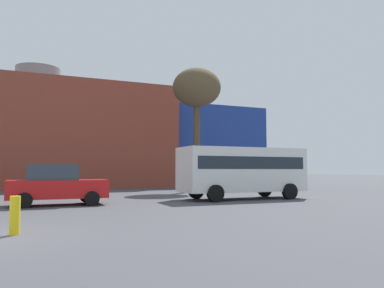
{
  "coord_description": "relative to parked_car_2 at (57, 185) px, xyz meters",
  "views": [
    {
      "loc": [
        1.39,
        -9.83,
        1.54
      ],
      "look_at": [
        9.24,
        8.57,
        2.94
      ],
      "focal_mm": 35.22,
      "sensor_mm": 36.0,
      "label": 1
    }
  ],
  "objects": [
    {
      "name": "bare_tree_0",
      "position": [
        10.27,
        7.92,
        6.71
      ],
      "size": [
        3.64,
        3.64,
        9.22
      ],
      "color": "brown",
      "rests_on": "ground_plane"
    },
    {
      "name": "parked_car_2",
      "position": [
        0.0,
        0.0,
        0.0
      ],
      "size": [
        4.16,
        2.04,
        1.8
      ],
      "color": "red",
      "rests_on": "ground_plane"
    },
    {
      "name": "bollard_yellow_1",
      "position": [
        -1.38,
        -7.67,
        -0.44
      ],
      "size": [
        0.24,
        0.24,
        0.92
      ],
      "primitive_type": "cylinder",
      "color": "yellow",
      "rests_on": "ground_plane"
    },
    {
      "name": "white_bus",
      "position": [
        9.39,
        -0.11,
        0.72
      ],
      "size": [
        6.8,
        2.62,
        2.72
      ],
      "color": "white",
      "rests_on": "ground_plane"
    },
    {
      "name": "building_backdrop",
      "position": [
        -0.7,
        20.05,
        3.45
      ],
      "size": [
        42.98,
        12.9,
        11.12
      ],
      "color": "brown",
      "rests_on": "ground_plane"
    }
  ]
}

